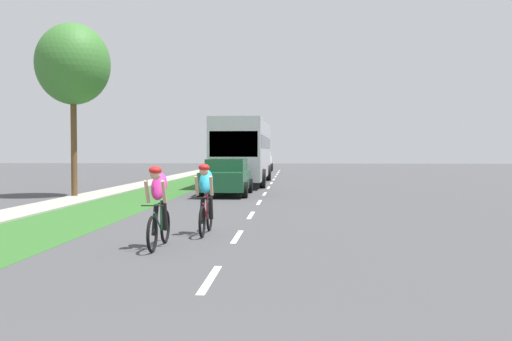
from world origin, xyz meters
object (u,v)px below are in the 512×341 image
sedan_dark_green (227,177)px  bus_silver (244,149)px  cyclist_lead (158,206)px  cyclist_trailing (206,198)px  suv_white (261,161)px  street_tree_near (73,65)px

sedan_dark_green → bus_silver: (0.03, 8.26, 1.21)m
cyclist_lead → sedan_dark_green: size_ratio=0.40×
cyclist_trailing → sedan_dark_green: (-0.82, 10.87, -0.04)m
sedan_dark_green → suv_white: suv_white is taller
bus_silver → street_tree_near: 11.81m
sedan_dark_green → street_tree_near: size_ratio=0.62×
sedan_dark_green → bus_silver: size_ratio=0.37×
sedan_dark_green → suv_white: (-0.11, 27.10, 0.18)m
suv_white → bus_silver: bearing=-89.6°
cyclist_trailing → suv_white: 37.99m
bus_silver → street_tree_near: (-6.04, -9.59, 3.32)m
cyclist_lead → suv_white: 39.77m
cyclist_lead → bus_silver: size_ratio=0.15×
cyclist_trailing → bus_silver: size_ratio=0.15×
cyclist_trailing → bus_silver: bus_silver is taller
cyclist_lead → street_tree_near: street_tree_near is taller
bus_silver → street_tree_near: size_ratio=1.67×
sedan_dark_green → cyclist_trailing: bearing=-85.7°
sedan_dark_green → suv_white: 27.11m
sedan_dark_green → street_tree_near: street_tree_near is taller
bus_silver → cyclist_trailing: bearing=-87.6°
cyclist_trailing → street_tree_near: street_tree_near is taller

